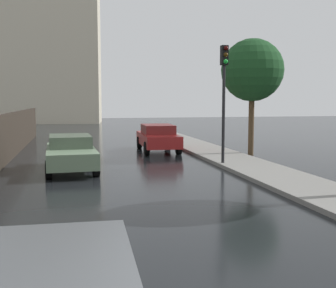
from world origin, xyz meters
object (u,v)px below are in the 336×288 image
(traffic_light, at_px, (224,82))
(street_tree_mid, at_px, (252,71))
(car_green_mid_road, at_px, (71,152))
(car_red_far_ahead, at_px, (158,137))

(traffic_light, bearing_deg, street_tree_mid, 49.71)
(street_tree_mid, bearing_deg, car_green_mid_road, -162.62)
(car_red_far_ahead, bearing_deg, car_green_mid_road, -128.23)
(car_red_far_ahead, height_order, traffic_light, traffic_light)
(car_green_mid_road, bearing_deg, traffic_light, 174.89)
(street_tree_mid, bearing_deg, traffic_light, -130.29)
(car_green_mid_road, height_order, traffic_light, traffic_light)
(car_red_far_ahead, xyz_separation_m, traffic_light, (1.56, -5.38, 2.56))
(traffic_light, bearing_deg, car_red_far_ahead, 106.17)
(car_green_mid_road, distance_m, street_tree_mid, 9.31)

